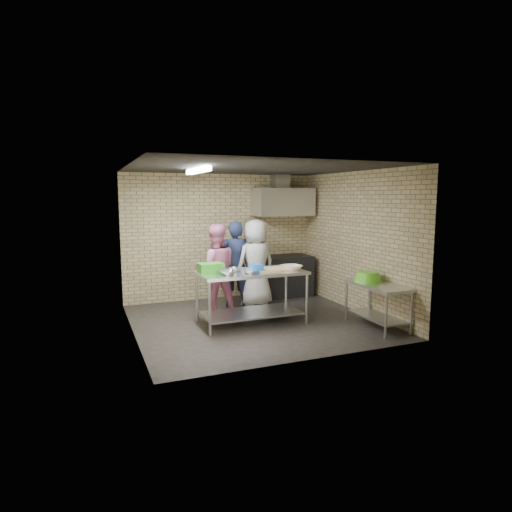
{
  "coord_description": "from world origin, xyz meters",
  "views": [
    {
      "loc": [
        -2.8,
        -6.98,
        2.21
      ],
      "look_at": [
        0.1,
        0.2,
        1.15
      ],
      "focal_mm": 30.34,
      "sensor_mm": 36.0,
      "label": 1
    }
  ],
  "objects_px": {
    "side_counter": "(377,306)",
    "bottle_red": "(281,205)",
    "prep_table": "(251,297)",
    "woman_pink": "(215,269)",
    "green_crate": "(211,268)",
    "stove": "(283,276)",
    "woman_white": "(256,263)",
    "man_navy": "(235,264)",
    "blue_tub": "(256,268)",
    "green_basin": "(368,277)"
  },
  "relations": [
    {
      "from": "side_counter",
      "to": "bottle_red",
      "type": "relative_size",
      "value": 6.67
    },
    {
      "from": "prep_table",
      "to": "woman_pink",
      "type": "relative_size",
      "value": 1.09
    },
    {
      "from": "prep_table",
      "to": "green_crate",
      "type": "bearing_deg",
      "value": 170.27
    },
    {
      "from": "prep_table",
      "to": "stove",
      "type": "xyz_separation_m",
      "value": [
        1.44,
        1.71,
        -0.01
      ]
    },
    {
      "from": "prep_table",
      "to": "stove",
      "type": "height_order",
      "value": "prep_table"
    },
    {
      "from": "side_counter",
      "to": "woman_white",
      "type": "relative_size",
      "value": 0.68
    },
    {
      "from": "woman_pink",
      "to": "woman_white",
      "type": "height_order",
      "value": "woman_white"
    },
    {
      "from": "woman_white",
      "to": "man_navy",
      "type": "bearing_deg",
      "value": -31.35
    },
    {
      "from": "stove",
      "to": "bottle_red",
      "type": "bearing_deg",
      "value": 78.23
    },
    {
      "from": "prep_table",
      "to": "woman_white",
      "type": "xyz_separation_m",
      "value": [
        0.52,
        1.08,
        0.42
      ]
    },
    {
      "from": "side_counter",
      "to": "man_navy",
      "type": "relative_size",
      "value": 0.69
    },
    {
      "from": "stove",
      "to": "bottle_red",
      "type": "relative_size",
      "value": 6.67
    },
    {
      "from": "stove",
      "to": "prep_table",
      "type": "bearing_deg",
      "value": -130.1
    },
    {
      "from": "side_counter",
      "to": "man_navy",
      "type": "distance_m",
      "value": 2.92
    },
    {
      "from": "green_crate",
      "to": "bottle_red",
      "type": "relative_size",
      "value": 2.29
    },
    {
      "from": "prep_table",
      "to": "blue_tub",
      "type": "height_order",
      "value": "blue_tub"
    },
    {
      "from": "prep_table",
      "to": "green_basin",
      "type": "distance_m",
      "value": 2.07
    },
    {
      "from": "blue_tub",
      "to": "man_navy",
      "type": "relative_size",
      "value": 0.12
    },
    {
      "from": "stove",
      "to": "man_navy",
      "type": "height_order",
      "value": "man_navy"
    },
    {
      "from": "prep_table",
      "to": "green_basin",
      "type": "height_order",
      "value": "prep_table"
    },
    {
      "from": "stove",
      "to": "man_navy",
      "type": "distance_m",
      "value": 1.46
    },
    {
      "from": "woman_pink",
      "to": "green_basin",
      "type": "bearing_deg",
      "value": 151.12
    },
    {
      "from": "green_crate",
      "to": "green_basin",
      "type": "height_order",
      "value": "green_crate"
    },
    {
      "from": "stove",
      "to": "bottle_red",
      "type": "xyz_separation_m",
      "value": [
        0.05,
        0.24,
        1.58
      ]
    },
    {
      "from": "woman_white",
      "to": "stove",
      "type": "bearing_deg",
      "value": -155.47
    },
    {
      "from": "bottle_red",
      "to": "green_crate",
      "type": "bearing_deg",
      "value": -140.11
    },
    {
      "from": "woman_pink",
      "to": "blue_tub",
      "type": "bearing_deg",
      "value": 122.36
    },
    {
      "from": "green_crate",
      "to": "green_basin",
      "type": "relative_size",
      "value": 0.9
    },
    {
      "from": "prep_table",
      "to": "side_counter",
      "type": "xyz_separation_m",
      "value": [
        1.89,
        -1.04,
        -0.09
      ]
    },
    {
      "from": "prep_table",
      "to": "green_basin",
      "type": "bearing_deg",
      "value": -22.8
    },
    {
      "from": "bottle_red",
      "to": "stove",
      "type": "bearing_deg",
      "value": -101.77
    },
    {
      "from": "blue_tub",
      "to": "prep_table",
      "type": "bearing_deg",
      "value": 116.57
    },
    {
      "from": "green_basin",
      "to": "bottle_red",
      "type": "bearing_deg",
      "value": 97.9
    },
    {
      "from": "green_basin",
      "to": "woman_pink",
      "type": "height_order",
      "value": "woman_pink"
    },
    {
      "from": "man_navy",
      "to": "side_counter",
      "type": "bearing_deg",
      "value": 144.92
    },
    {
      "from": "prep_table",
      "to": "woman_white",
      "type": "bearing_deg",
      "value": 64.43
    },
    {
      "from": "side_counter",
      "to": "woman_white",
      "type": "xyz_separation_m",
      "value": [
        -1.38,
        2.12,
        0.51
      ]
    },
    {
      "from": "woman_pink",
      "to": "green_crate",
      "type": "bearing_deg",
      "value": 74.2
    },
    {
      "from": "stove",
      "to": "woman_white",
      "type": "height_order",
      "value": "woman_white"
    },
    {
      "from": "stove",
      "to": "green_basin",
      "type": "xyz_separation_m",
      "value": [
        0.43,
        -2.5,
        0.38
      ]
    },
    {
      "from": "bottle_red",
      "to": "green_basin",
      "type": "bearing_deg",
      "value": -82.1
    },
    {
      "from": "stove",
      "to": "woman_pink",
      "type": "distance_m",
      "value": 2.08
    },
    {
      "from": "woman_white",
      "to": "bottle_red",
      "type": "bearing_deg",
      "value": -148.02
    },
    {
      "from": "prep_table",
      "to": "bottle_red",
      "type": "relative_size",
      "value": 10.29
    },
    {
      "from": "prep_table",
      "to": "green_crate",
      "type": "distance_m",
      "value": 0.9
    },
    {
      "from": "man_navy",
      "to": "stove",
      "type": "bearing_deg",
      "value": -143.01
    },
    {
      "from": "man_navy",
      "to": "blue_tub",
      "type": "bearing_deg",
      "value": 103.82
    },
    {
      "from": "bottle_red",
      "to": "woman_pink",
      "type": "bearing_deg",
      "value": -149.57
    },
    {
      "from": "man_navy",
      "to": "woman_white",
      "type": "relative_size",
      "value": 0.98
    },
    {
      "from": "prep_table",
      "to": "man_navy",
      "type": "height_order",
      "value": "man_navy"
    }
  ]
}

